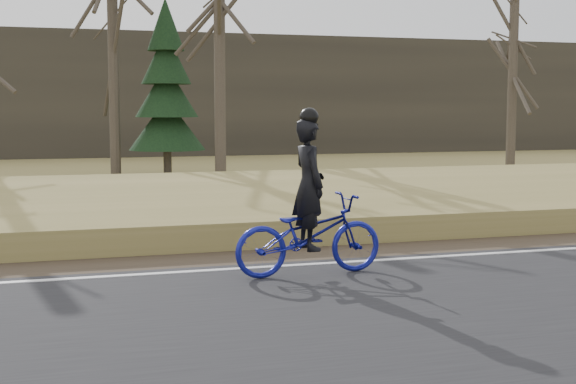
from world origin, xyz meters
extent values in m
cube|color=#473A2B|center=(0.00, 1.20, 0.02)|extent=(120.00, 1.60, 0.04)
cube|color=#94844B|center=(0.00, 4.20, 0.22)|extent=(120.00, 5.00, 0.44)
cube|color=slate|center=(0.00, 8.00, 0.23)|extent=(120.00, 3.00, 0.45)
cube|color=black|center=(0.00, 8.00, 0.52)|extent=(120.00, 2.40, 0.14)
cube|color=brown|center=(0.00, 7.28, 0.67)|extent=(120.00, 0.07, 0.15)
cube|color=brown|center=(0.00, 8.72, 0.67)|extent=(120.00, 0.07, 0.15)
cube|color=#383328|center=(0.00, 30.00, 3.00)|extent=(120.00, 4.00, 6.00)
imported|color=navy|center=(-5.42, -0.46, 0.61)|extent=(2.13, 0.85, 1.10)
imported|color=black|center=(-5.42, -0.46, 1.30)|extent=(0.46, 0.67, 1.77)
sphere|color=black|center=(-5.42, -0.46, 2.20)|extent=(0.26, 0.26, 0.26)
cylinder|color=#4A4336|center=(-6.48, 16.84, 4.41)|extent=(0.36, 0.36, 8.83)
cylinder|color=#4A4336|center=(-3.41, 14.32, 3.76)|extent=(0.36, 0.36, 7.52)
cylinder|color=#4A4336|center=(8.16, 15.88, 3.92)|extent=(0.36, 0.36, 7.85)
cylinder|color=#4A4336|center=(-4.74, 16.74, 0.61)|extent=(0.28, 0.28, 1.22)
cone|color=black|center=(-4.74, 16.74, 1.80)|extent=(2.60, 2.60, 1.78)
cone|color=black|center=(-4.74, 16.74, 2.92)|extent=(2.15, 2.15, 1.78)
cone|color=black|center=(-4.74, 16.74, 4.04)|extent=(1.70, 1.70, 1.78)
cone|color=black|center=(-4.74, 16.74, 5.16)|extent=(1.25, 1.25, 1.78)
camera|label=1|loc=(-8.87, -10.67, 2.32)|focal=50.00mm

